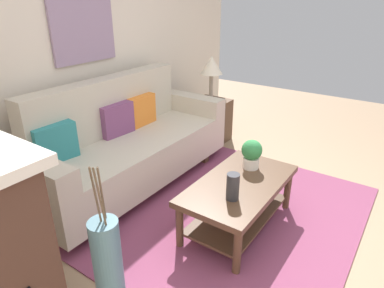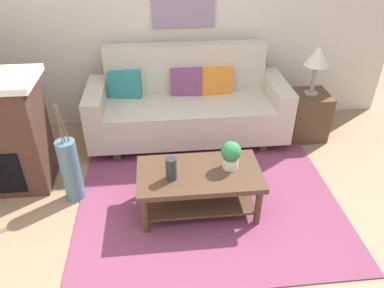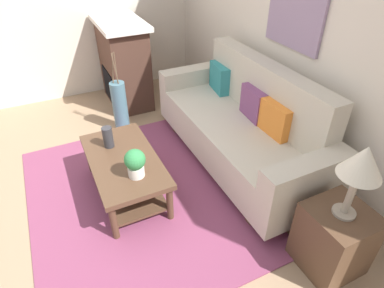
% 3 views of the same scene
% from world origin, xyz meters
% --- Properties ---
extents(ground_plane, '(9.08, 9.08, 0.00)m').
position_xyz_m(ground_plane, '(0.00, 0.00, 0.00)').
color(ground_plane, '#9E7F60').
extents(wall_back, '(5.08, 0.10, 2.70)m').
position_xyz_m(wall_back, '(0.00, 2.23, 1.35)').
color(wall_back, beige).
rests_on(wall_back, ground_plane).
extents(area_rug, '(2.46, 2.01, 0.01)m').
position_xyz_m(area_rug, '(0.00, 0.50, 0.01)').
color(area_rug, '#843D5B').
rests_on(area_rug, ground_plane).
extents(couch, '(2.26, 0.84, 1.08)m').
position_xyz_m(couch, '(-0.09, 1.69, 0.43)').
color(couch, beige).
rests_on(couch, ground_plane).
extents(throw_pillow_teal, '(0.37, 0.17, 0.32)m').
position_xyz_m(throw_pillow_teal, '(-0.80, 1.82, 0.68)').
color(throw_pillow_teal, teal).
rests_on(throw_pillow_teal, couch).
extents(throw_pillow_plum, '(0.37, 0.15, 0.32)m').
position_xyz_m(throw_pillow_plum, '(-0.09, 1.82, 0.68)').
color(throw_pillow_plum, '#7A4270').
rests_on(throw_pillow_plum, couch).
extents(throw_pillow_orange, '(0.36, 0.12, 0.32)m').
position_xyz_m(throw_pillow_orange, '(0.27, 1.82, 0.68)').
color(throw_pillow_orange, orange).
rests_on(throw_pillow_orange, couch).
extents(coffee_table, '(1.10, 0.60, 0.43)m').
position_xyz_m(coffee_table, '(-0.10, 0.42, 0.31)').
color(coffee_table, '#513826').
rests_on(coffee_table, ground_plane).
extents(tabletop_vase, '(0.10, 0.10, 0.21)m').
position_xyz_m(tabletop_vase, '(-0.35, 0.35, 0.53)').
color(tabletop_vase, '#2D2D33').
rests_on(tabletop_vase, coffee_table).
extents(potted_plant_tabletop, '(0.18, 0.18, 0.26)m').
position_xyz_m(potted_plant_tabletop, '(0.18, 0.46, 0.57)').
color(potted_plant_tabletop, white).
rests_on(potted_plant_tabletop, coffee_table).
extents(side_table, '(0.44, 0.44, 0.56)m').
position_xyz_m(side_table, '(1.34, 1.59, 0.28)').
color(side_table, '#513826').
rests_on(side_table, ground_plane).
extents(table_lamp, '(0.28, 0.28, 0.57)m').
position_xyz_m(table_lamp, '(1.34, 1.59, 0.99)').
color(table_lamp, gray).
rests_on(table_lamp, side_table).
extents(floor_vase, '(0.18, 0.18, 0.64)m').
position_xyz_m(floor_vase, '(-1.28, 0.70, 0.32)').
color(floor_vase, slate).
rests_on(floor_vase, ground_plane).
extents(floor_vase_branch_a, '(0.05, 0.04, 0.36)m').
position_xyz_m(floor_vase_branch_a, '(-1.26, 0.70, 0.82)').
color(floor_vase_branch_a, brown).
rests_on(floor_vase_branch_a, floor_vase).
extents(floor_vase_branch_b, '(0.04, 0.02, 0.36)m').
position_xyz_m(floor_vase_branch_b, '(-1.29, 0.72, 0.82)').
color(floor_vase_branch_b, brown).
rests_on(floor_vase_branch_b, floor_vase).
extents(floor_vase_branch_c, '(0.02, 0.05, 0.36)m').
position_xyz_m(floor_vase_branch_c, '(-1.29, 0.68, 0.82)').
color(floor_vase_branch_c, brown).
rests_on(floor_vase_branch_c, floor_vase).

